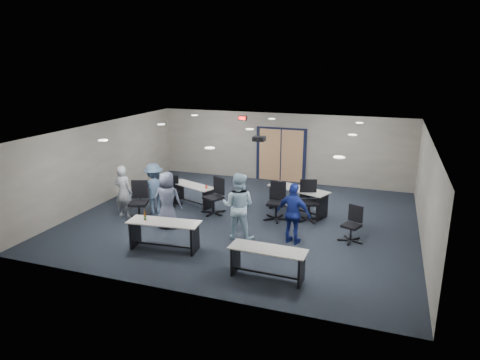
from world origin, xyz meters
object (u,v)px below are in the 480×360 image
(table_back_left, at_px, (193,191))
(chair_back_d, at_px, (309,201))
(person_back, at_px, (154,189))
(chair_back_a, at_px, (172,191))
(person_lightblue, at_px, (238,206))
(table_front_left, at_px, (164,230))
(person_gray, at_px, (123,192))
(table_back_right, at_px, (298,196))
(chair_loose_right, at_px, (351,224))
(chair_back_b, at_px, (213,196))
(chair_back_c, at_px, (276,202))
(table_front_right, at_px, (268,258))
(person_navy, at_px, (294,214))
(person_plaid, at_px, (167,200))
(chair_loose_left, at_px, (139,202))

(table_back_left, distance_m, chair_back_d, 3.93)
(person_back, bearing_deg, chair_back_a, -132.99)
(person_lightblue, bearing_deg, person_back, -19.06)
(table_front_left, relative_size, person_gray, 1.15)
(chair_back_a, bearing_deg, table_front_left, -88.21)
(table_back_right, bearing_deg, person_gray, -133.72)
(chair_back_d, bearing_deg, chair_loose_right, -60.88)
(table_back_left, distance_m, person_gray, 2.35)
(chair_back_a, relative_size, person_gray, 0.58)
(chair_back_b, bearing_deg, chair_back_c, 31.37)
(table_front_left, height_order, table_back_right, table_front_left)
(chair_back_a, distance_m, person_lightblue, 3.58)
(table_front_right, relative_size, chair_back_d, 1.43)
(chair_back_d, xyz_separation_m, chair_loose_right, (1.35, -1.20, -0.12))
(table_back_left, bearing_deg, chair_back_d, 18.34)
(chair_back_c, xyz_separation_m, chair_loose_right, (2.29, -0.90, -0.09))
(chair_loose_right, bearing_deg, person_navy, -135.13)
(table_back_right, distance_m, chair_loose_right, 2.50)
(table_front_right, bearing_deg, person_plaid, 153.09)
(table_front_left, relative_size, chair_loose_right, 1.96)
(table_front_left, height_order, person_plaid, person_plaid)
(table_back_right, xyz_separation_m, chair_back_a, (-4.10, -0.62, -0.07))
(table_front_left, distance_m, person_gray, 2.78)
(chair_loose_left, height_order, chair_loose_right, chair_loose_left)
(table_front_right, height_order, person_back, person_back)
(chair_loose_left, distance_m, person_plaid, 1.13)
(table_front_left, distance_m, chair_back_a, 3.49)
(table_back_right, xyz_separation_m, person_navy, (0.37, -2.33, 0.27))
(person_back, bearing_deg, person_navy, 133.21)
(table_front_right, relative_size, person_lightblue, 0.94)
(chair_back_a, bearing_deg, table_front_right, -63.59)
(person_lightblue, distance_m, person_back, 3.23)
(table_front_left, xyz_separation_m, table_front_right, (2.89, -0.57, -0.04))
(chair_back_b, bearing_deg, person_navy, 1.88)
(chair_back_a, height_order, chair_back_c, chair_back_c)
(person_lightblue, xyz_separation_m, person_back, (-3.10, 0.91, -0.10))
(table_front_left, height_order, person_navy, person_navy)
(table_front_left, relative_size, chair_back_b, 1.66)
(table_front_left, distance_m, chair_back_c, 3.66)
(table_back_left, bearing_deg, person_back, -99.20)
(table_back_right, height_order, chair_back_c, chair_back_c)
(table_front_left, bearing_deg, chair_loose_left, 132.08)
(chair_back_d, height_order, chair_loose_right, chair_back_d)
(chair_back_d, xyz_separation_m, person_back, (-4.64, -1.07, 0.21))
(table_front_left, relative_size, chair_back_c, 1.65)
(chair_back_a, relative_size, person_navy, 0.59)
(table_front_right, height_order, chair_back_d, chair_back_d)
(table_back_right, height_order, person_lightblue, person_lightblue)
(table_front_left, height_order, table_back_left, table_front_left)
(table_front_right, height_order, table_back_left, table_back_left)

